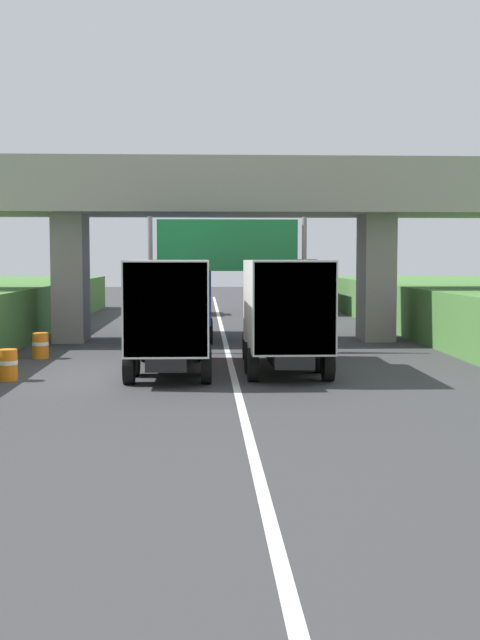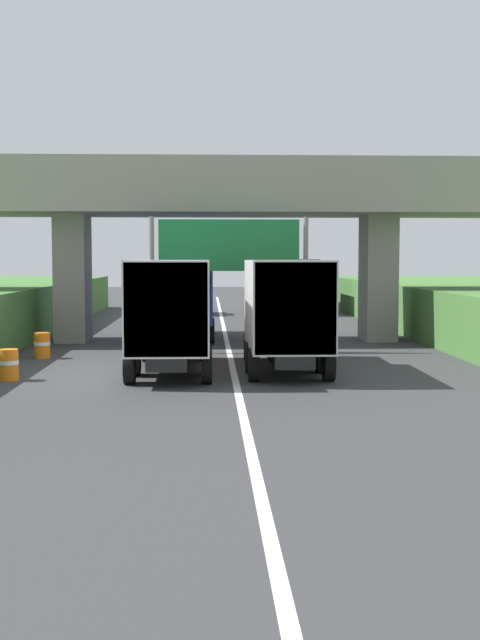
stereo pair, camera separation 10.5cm
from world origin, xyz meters
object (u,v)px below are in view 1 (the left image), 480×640
truck_silver (171,310)px  construction_barrel_4 (40,345)px  overhead_highway_sign (228,253)px  truck_black (292,283)px  truck_blue (184,295)px  construction_barrel_3 (8,365)px  truck_red (283,309)px  construction_barrel_5 (68,332)px  car_orange (194,301)px

truck_silver → construction_barrel_4: 6.24m
overhead_highway_sign → truck_black: 22.92m
overhead_highway_sign → truck_blue: overhead_highway_sign is taller
overhead_highway_sign → construction_barrel_3: size_ratio=6.53×
truck_red → truck_black: bearing=83.3°
construction_barrel_5 → truck_blue: bearing=17.5°
overhead_highway_sign → construction_barrel_4: (-6.60, -1.61, -3.22)m
overhead_highway_sign → truck_silver: size_ratio=0.81×
overhead_highway_sign → construction_barrel_5: 8.10m
truck_silver → construction_barrel_4: size_ratio=8.11×
construction_barrel_3 → construction_barrel_5: size_ratio=1.00×
truck_red → truck_silver: (-3.47, -0.36, 0.00)m
truck_black → construction_barrel_5: bearing=-121.1°
car_orange → construction_barrel_3: bearing=-100.1°
truck_black → construction_barrel_4: truck_black is taller
truck_silver → car_orange: size_ratio=1.78×
car_orange → construction_barrel_5: bearing=-106.0°
truck_red → truck_silver: same height
truck_blue → car_orange: 15.85m
construction_barrel_3 → truck_red: bearing=12.4°
truck_red → car_orange: size_ratio=1.78×
truck_silver → overhead_highway_sign: bearing=70.8°
construction_barrel_3 → construction_barrel_5: bearing=90.0°
truck_red → construction_barrel_5: 11.96m
truck_black → car_orange: truck_black is taller
overhead_highway_sign → truck_black: size_ratio=0.81×
car_orange → construction_barrel_4: car_orange is taller
truck_blue → car_orange: (0.22, 15.81, -1.08)m
truck_blue → construction_barrel_3: (-4.75, -11.98, -1.47)m
overhead_highway_sign → truck_red: 5.59m
truck_black → construction_barrel_3: truck_black is taller
truck_blue → construction_barrel_3: 12.97m
truck_blue → construction_barrel_4: bearing=-125.8°
truck_black → truck_blue: size_ratio=1.00×
truck_black → construction_barrel_3: 31.34m
overhead_highway_sign → car_orange: (-1.52, 20.93, -2.82)m
truck_red → truck_blue: 10.73m
construction_barrel_4 → construction_barrel_5: size_ratio=1.00×
truck_black → truck_blue: same height
overhead_highway_sign → construction_barrel_5: overhead_highway_sign is taller
truck_red → construction_barrel_4: bearing=157.1°
truck_black → construction_barrel_5: size_ratio=8.11×
truck_red → construction_barrel_4: truck_red is taller
truck_silver → construction_barrel_3: bearing=-162.8°
overhead_highway_sign → truck_silver: bearing=-109.2°
truck_black → construction_barrel_3: (-11.30, -29.19, -1.47)m
overhead_highway_sign → construction_barrel_3: bearing=-133.5°
truck_silver → construction_barrel_5: (-4.60, 9.06, -1.47)m
construction_barrel_3 → truck_blue: bearing=68.4°
truck_silver → construction_barrel_3: 5.04m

